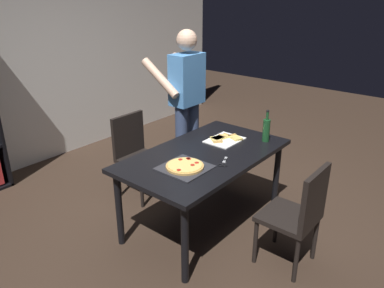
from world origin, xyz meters
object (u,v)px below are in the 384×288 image
Objects in this scene: kitchen_scissors at (223,163)px; chair_far_side at (136,151)px; wine_bottle at (266,130)px; person_serving_pizza at (186,99)px; dining_table at (205,161)px; chair_near_camera at (299,212)px; pepperoni_pizza_on_tray at (185,167)px.

chair_far_side is at bearing 86.42° from kitchen_scissors.
person_serving_pizza is at bearing 91.32° from wine_bottle.
wine_bottle is at bearing -1.51° from kitchen_scissors.
dining_table is 1.78× the size of chair_near_camera.
chair_far_side is 1.41m from wine_bottle.
person_serving_pizza is 1.01m from wine_bottle.
dining_table is at bearing 90.00° from chair_near_camera.
wine_bottle is (0.61, 0.67, 0.36)m from chair_near_camera.
kitchen_scissors is at bearing -106.13° from dining_table.
pepperoni_pizza_on_tray is at bearing -109.19° from chair_far_side.
kitchen_scissors is (-0.08, -0.26, 0.08)m from dining_table.
chair_far_side is at bearing 90.00° from dining_table.
chair_near_camera is 2.85× the size of wine_bottle.
person_serving_pizza is (0.59, 0.72, 0.32)m from dining_table.
person_serving_pizza reaches higher than pepperoni_pizza_on_tray.
dining_table is 0.92× the size of person_serving_pizza.
person_serving_pizza reaches higher than dining_table.
chair_near_camera is 0.98m from pepperoni_pizza_on_tray.
dining_table is 1.78× the size of chair_far_side.
dining_table is 0.70m from wine_bottle.
dining_table is at bearing -90.00° from chair_far_side.
chair_near_camera is 1.00× the size of chair_far_side.
chair_near_camera is 2.38× the size of pepperoni_pizza_on_tray.
chair_far_side is 1.23m from kitchen_scissors.
pepperoni_pizza_on_tray is 1.92× the size of kitchen_scissors.
wine_bottle is at bearing -24.50° from dining_table.
wine_bottle is at bearing -88.68° from person_serving_pizza.
wine_bottle is 0.70m from kitchen_scissors.
kitchen_scissors is (-0.67, -0.99, -0.24)m from person_serving_pizza.
chair_far_side is 0.51× the size of person_serving_pizza.
pepperoni_pizza_on_tray is at bearing -140.05° from person_serving_pizza.
chair_far_side is 2.85× the size of wine_bottle.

